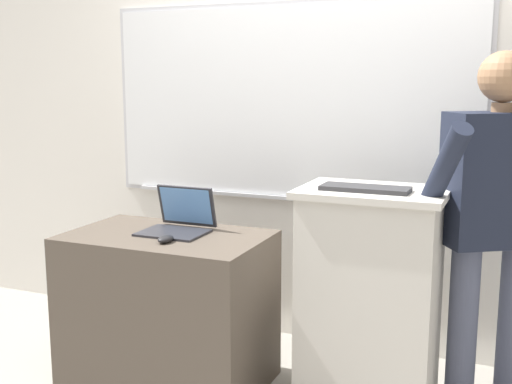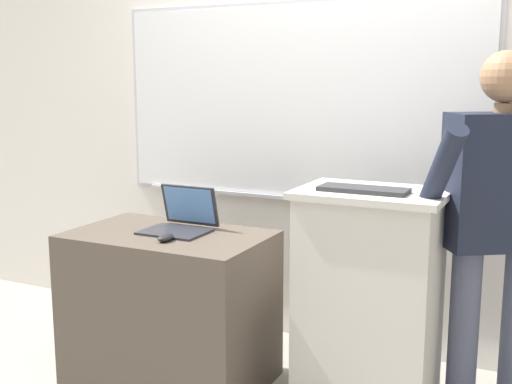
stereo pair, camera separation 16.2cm
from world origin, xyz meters
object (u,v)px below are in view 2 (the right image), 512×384
at_px(person_presenter, 498,211).
at_px(wireless_keyboard, 363,189).
at_px(laptop, 183,218).
at_px(computer_mouse_by_laptop, 166,238).
at_px(side_desk, 170,307).
at_px(lectern_podium, 369,302).

relative_size(person_presenter, wireless_keyboard, 4.26).
distance_m(person_presenter, laptop, 1.47).
distance_m(wireless_keyboard, computer_mouse_by_laptop, 0.94).
distance_m(person_presenter, wireless_keyboard, 0.59).
relative_size(side_desk, laptop, 3.08).
relative_size(lectern_podium, person_presenter, 0.63).
bearing_deg(side_desk, wireless_keyboard, 4.73).
xyz_separation_m(side_desk, laptop, (0.02, 0.09, 0.44)).
bearing_deg(lectern_podium, computer_mouse_by_laptop, -162.98).
relative_size(laptop, wireless_keyboard, 0.82).
bearing_deg(computer_mouse_by_laptop, lectern_podium, 17.02).
bearing_deg(wireless_keyboard, laptop, 179.02).
distance_m(laptop, wireless_keyboard, 0.95).
bearing_deg(laptop, person_presenter, 9.25).
xyz_separation_m(wireless_keyboard, computer_mouse_by_laptop, (-0.87, -0.22, -0.26)).
bearing_deg(side_desk, person_presenter, 12.65).
xyz_separation_m(lectern_podium, laptop, (-0.95, -0.04, 0.31)).
bearing_deg(person_presenter, side_desk, 159.61).
bearing_deg(laptop, side_desk, -104.43).
distance_m(lectern_podium, side_desk, 0.99).
height_order(lectern_podium, computer_mouse_by_laptop, lectern_podium).
bearing_deg(wireless_keyboard, lectern_podium, 69.61).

